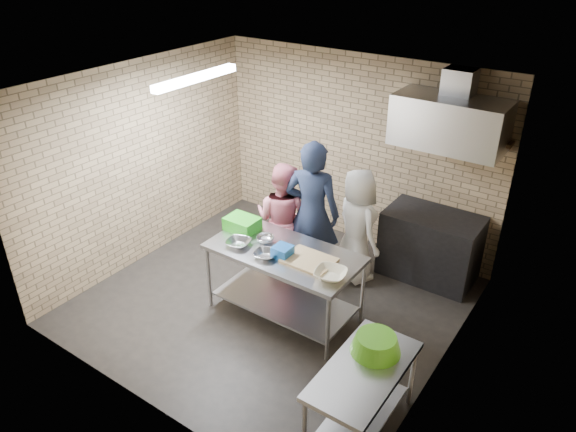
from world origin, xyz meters
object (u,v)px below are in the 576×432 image
Objects in this scene: side_counter at (361,400)px; stove at (430,246)px; blue_tub at (283,252)px; bottle_red at (458,125)px; green_crate at (242,224)px; prep_table at (284,283)px; man_navy at (312,214)px; woman_white at (357,226)px; green_basin at (376,344)px; woman_pink at (282,219)px.

side_counter is 1.00× the size of stove.
side_counter is 1.84m from blue_tub.
side_counter is at bearing -82.38° from bottle_red.
prep_table is at bearing -9.73° from green_crate.
green_crate is at bearing 34.09° from man_navy.
blue_tub is 0.13× the size of woman_white.
bottle_red is at bearing 97.90° from green_basin.
bottle_red reaches higher than woman_pink.
woman_pink is (-2.10, 1.52, -0.06)m from green_basin.
green_crate is 2.40m from green_basin.
blue_tub is 2.60m from bottle_red.
green_crate is 0.26× the size of woman_white.
bottle_red is (1.15, 1.99, 1.59)m from prep_table.
green_crate is at bearing 75.66° from woman_white.
man_navy is (-1.23, -0.96, 0.51)m from stove.
man_navy is 1.26× the size of woman_white.
stove is 0.78× the size of woman_pink.
bottle_red is 0.12× the size of woman_white.
side_counter is at bearing -32.89° from prep_table.
woman_white reaches higher than stove.
bottle_red is at bearing 62.27° from blue_tub.
prep_table reaches higher than side_counter.
prep_table is 9.00× the size of blue_tub.
side_counter is 2.79m from woman_pink.
bottle_red is at bearing 45.33° from green_crate.
man_navy reaches higher than woman_pink.
man_navy is at bearing 70.39° from woman_white.
bottle_red is at bearing 97.62° from side_counter.
bottle_red reaches higher than green_basin.
green_basin is 2.27m from woman_white.
green_crate reaches higher than prep_table.
man_navy is at bearing 99.19° from prep_table.
side_counter is 3.44m from bottle_red.
blue_tub is at bearing -63.43° from prep_table.
prep_table is 9.76× the size of bottle_red.
blue_tub is 0.42× the size of green_basin.
green_basin is 2.56× the size of bottle_red.
green_crate reaches higher than side_counter.
woman_pink is (-0.62, 0.87, -0.17)m from blue_tub.
prep_table is 2.07m from stove.
stove is (1.10, 1.75, 0.01)m from prep_table.
woman_white is (0.26, 1.27, -0.18)m from blue_tub.
green_crate is 0.20× the size of man_navy.
woman_white is at bearing 75.07° from prep_table.
stove is at bearing 99.76° from green_basin.
man_navy is at bearing 49.51° from green_crate.
green_basin is at bearing 121.64° from man_navy.
woman_pink is at bearing 140.03° from side_counter.
blue_tub is 0.10× the size of man_navy.
blue_tub reaches higher than green_basin.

